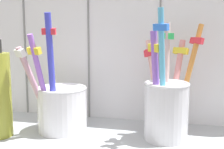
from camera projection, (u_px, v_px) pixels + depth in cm
name	position (u px, v px, depth cm)	size (l,w,h in cm)	color
counter_slab	(108.00, 147.00, 44.70)	(64.00, 22.00, 2.00)	#9EA3A8
tile_wall_back	(125.00, 5.00, 53.05)	(64.00, 2.20, 45.00)	white
toothbrush_cup_left	(61.00, 106.00, 48.23)	(9.40, 9.82, 18.76)	white
toothbrush_cup_right	(166.00, 104.00, 44.69)	(9.51, 9.83, 19.27)	silver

